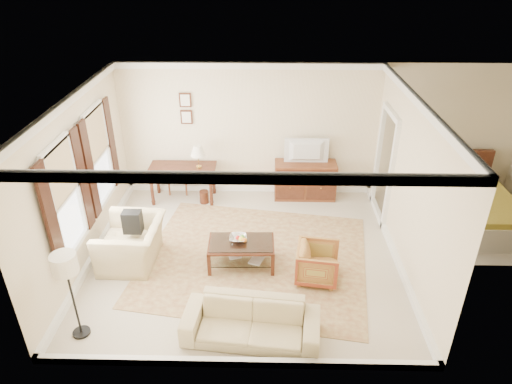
{
  "coord_description": "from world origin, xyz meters",
  "views": [
    {
      "loc": [
        0.35,
        -6.7,
        5.0
      ],
      "look_at": [
        0.2,
        0.3,
        1.15
      ],
      "focal_mm": 32.0,
      "sensor_mm": 36.0,
      "label": 1
    }
  ],
  "objects_px": {
    "coffee_table": "(241,247)",
    "striped_armchair": "(318,262)",
    "tv": "(307,144)",
    "sofa": "(251,317)",
    "club_armchair": "(131,237)",
    "writing_desk": "(182,172)",
    "sideboard": "(305,180)"
  },
  "relations": [
    {
      "from": "writing_desk",
      "to": "coffee_table",
      "type": "distance_m",
      "value": 2.71
    },
    {
      "from": "striped_armchair",
      "to": "sofa",
      "type": "distance_m",
      "value": 1.7
    },
    {
      "from": "sideboard",
      "to": "club_armchair",
      "type": "relative_size",
      "value": 1.12
    },
    {
      "from": "coffee_table",
      "to": "sideboard",
      "type": "bearing_deg",
      "value": 62.81
    },
    {
      "from": "striped_armchair",
      "to": "sofa",
      "type": "bearing_deg",
      "value": 149.5
    },
    {
      "from": "striped_armchair",
      "to": "tv",
      "type": "bearing_deg",
      "value": 8.56
    },
    {
      "from": "sideboard",
      "to": "tv",
      "type": "xyz_separation_m",
      "value": [
        0.0,
        -0.02,
        0.86
      ]
    },
    {
      "from": "tv",
      "to": "sofa",
      "type": "relative_size",
      "value": 0.47
    },
    {
      "from": "coffee_table",
      "to": "sofa",
      "type": "height_order",
      "value": "sofa"
    },
    {
      "from": "sideboard",
      "to": "tv",
      "type": "bearing_deg",
      "value": -90.0
    },
    {
      "from": "tv",
      "to": "sofa",
      "type": "bearing_deg",
      "value": 75.7
    },
    {
      "from": "tv",
      "to": "sofa",
      "type": "xyz_separation_m",
      "value": [
        -1.05,
        -4.14,
        -0.89
      ]
    },
    {
      "from": "writing_desk",
      "to": "striped_armchair",
      "type": "bearing_deg",
      "value": -45.04
    },
    {
      "from": "writing_desk",
      "to": "coffee_table",
      "type": "bearing_deg",
      "value": -59.25
    },
    {
      "from": "club_armchair",
      "to": "sofa",
      "type": "xyz_separation_m",
      "value": [
        2.14,
        -1.74,
        -0.14
      ]
    },
    {
      "from": "coffee_table",
      "to": "striped_armchair",
      "type": "bearing_deg",
      "value": -15.3
    },
    {
      "from": "coffee_table",
      "to": "striped_armchair",
      "type": "height_order",
      "value": "striped_armchair"
    },
    {
      "from": "tv",
      "to": "club_armchair",
      "type": "distance_m",
      "value": 4.06
    },
    {
      "from": "sofa",
      "to": "striped_armchair",
      "type": "bearing_deg",
      "value": 57.68
    },
    {
      "from": "striped_armchair",
      "to": "sofa",
      "type": "relative_size",
      "value": 0.36
    },
    {
      "from": "coffee_table",
      "to": "club_armchair",
      "type": "distance_m",
      "value": 1.93
    },
    {
      "from": "tv",
      "to": "striped_armchair",
      "type": "height_order",
      "value": "tv"
    },
    {
      "from": "tv",
      "to": "sofa",
      "type": "height_order",
      "value": "tv"
    },
    {
      "from": "sideboard",
      "to": "coffee_table",
      "type": "xyz_separation_m",
      "value": [
        -1.28,
        -2.48,
        -0.04
      ]
    },
    {
      "from": "coffee_table",
      "to": "club_armchair",
      "type": "height_order",
      "value": "club_armchair"
    },
    {
      "from": "sofa",
      "to": "coffee_table",
      "type": "bearing_deg",
      "value": 104.06
    },
    {
      "from": "coffee_table",
      "to": "sofa",
      "type": "bearing_deg",
      "value": -82.48
    },
    {
      "from": "writing_desk",
      "to": "club_armchair",
      "type": "bearing_deg",
      "value": -103.58
    },
    {
      "from": "tv",
      "to": "striped_armchair",
      "type": "distance_m",
      "value": 2.96
    },
    {
      "from": "coffee_table",
      "to": "striped_armchair",
      "type": "distance_m",
      "value": 1.33
    },
    {
      "from": "sideboard",
      "to": "striped_armchair",
      "type": "distance_m",
      "value": 2.84
    },
    {
      "from": "club_armchair",
      "to": "striped_armchair",
      "type": "bearing_deg",
      "value": 84.55
    }
  ]
}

